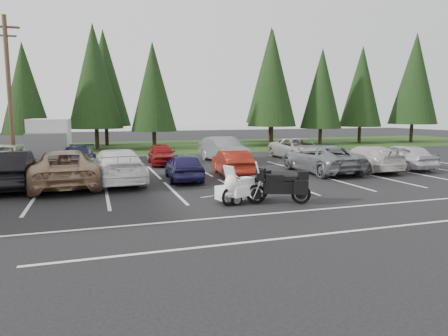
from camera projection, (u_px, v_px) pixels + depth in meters
ground at (232, 194)px, 16.35m from camera, size 120.00×120.00×0.00m
grass_strip at (151, 147)px, 38.94m from camera, size 80.00×16.00×0.01m
lake_water at (149, 132)px, 69.35m from camera, size 70.00×50.00×0.02m
utility_pole at (9, 89)px, 23.91m from camera, size 1.60×0.26×9.00m
box_truck at (49, 142)px, 25.44m from camera, size 2.40×5.60×2.90m
stall_markings at (218, 185)px, 18.23m from camera, size 32.00×16.00×0.01m
conifer_3 at (24, 88)px, 32.53m from camera, size 3.87×3.87×9.02m
conifer_4 at (94, 76)px, 35.47m from camera, size 4.80×4.80×11.17m
conifer_5 at (153, 87)px, 35.91m from camera, size 4.14×4.14×9.63m
conifer_6 at (272, 79)px, 39.94m from camera, size 4.93×4.93×11.48m
conifer_7 at (322, 89)px, 41.48m from camera, size 4.27×4.27×9.94m
conifer_8 at (362, 87)px, 43.88m from camera, size 4.53×4.53×10.56m
conifer_9 at (415, 79)px, 44.38m from camera, size 5.19×5.19×12.10m
conifer_back_b at (104, 78)px, 40.07m from camera, size 4.97×4.97×11.58m
conifer_back_c at (271, 75)px, 44.87m from camera, size 5.50×5.50×12.81m
car_near_1 at (10, 170)px, 17.35m from camera, size 1.87×5.06×1.65m
car_near_2 at (64, 168)px, 17.86m from camera, size 3.14×6.13×1.66m
car_near_3 at (117, 166)px, 18.76m from camera, size 2.65×5.73×1.62m
car_near_4 at (184, 166)px, 19.60m from camera, size 1.98×4.18×1.38m
car_near_5 at (232, 163)px, 21.07m from camera, size 1.84×4.25×1.36m
car_near_6 at (320, 159)px, 22.15m from camera, size 2.64×5.60×1.55m
car_near_7 at (366, 158)px, 22.83m from camera, size 2.11×5.01×1.44m
car_near_8 at (403, 156)px, 23.68m from camera, size 1.95×4.42×1.48m
car_far_0 at (3, 158)px, 22.64m from camera, size 2.70×5.38×1.46m
car_far_1 at (77, 157)px, 23.62m from camera, size 2.25×4.75×1.34m
car_far_2 at (162, 154)px, 25.56m from camera, size 1.76×4.02×1.35m
car_far_3 at (224, 150)px, 26.73m from camera, size 2.23×5.22×1.67m
car_far_4 at (298, 149)px, 28.35m from camera, size 2.53×5.44×1.51m
touring_motorcycle at (246, 183)px, 14.62m from camera, size 2.76×1.82×1.47m
cargo_trailer at (231, 194)px, 14.56m from camera, size 1.59×1.16×0.66m
adventure_motorcycle at (279, 183)px, 14.40m from camera, size 2.72×1.69×1.56m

